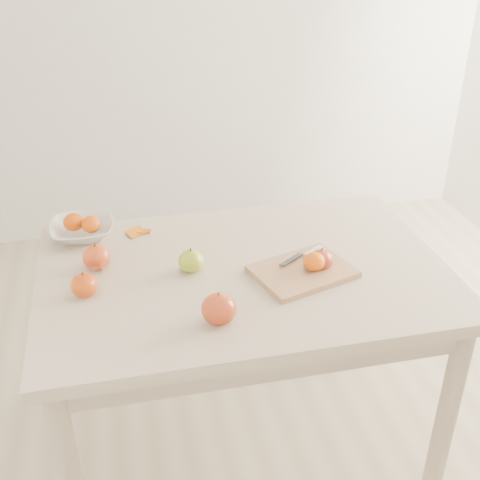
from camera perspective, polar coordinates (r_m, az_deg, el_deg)
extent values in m
plane|color=#C6B293|center=(2.27, 0.29, -19.02)|extent=(3.50, 3.50, 0.00)
cube|color=beige|center=(1.79, 0.35, -3.27)|extent=(1.20, 0.80, 0.04)
cylinder|color=#BCAA8E|center=(2.26, -15.29, -8.27)|extent=(0.06, 0.06, 0.71)
cylinder|color=#BCAA8E|center=(2.42, 11.09, -4.99)|extent=(0.06, 0.06, 0.71)
cylinder|color=#BCAA8E|center=(1.96, 18.92, -15.80)|extent=(0.06, 0.06, 0.71)
cube|color=tan|center=(1.76, 5.95, -2.99)|extent=(0.32, 0.27, 0.02)
ellipsoid|color=orange|center=(1.74, 7.04, -2.03)|extent=(0.06, 0.06, 0.05)
imported|color=silver|center=(2.00, -14.72, 0.94)|extent=(0.21, 0.21, 0.05)
ellipsoid|color=#E03F07|center=(2.00, -15.52, 1.65)|extent=(0.07, 0.07, 0.06)
ellipsoid|color=#D76307|center=(1.98, -13.95, 1.45)|extent=(0.06, 0.06, 0.05)
cube|color=#D2680E|center=(2.00, -9.84, 0.61)|extent=(0.07, 0.07, 0.01)
cube|color=#CF560E|center=(2.00, -9.10, 0.77)|extent=(0.05, 0.04, 0.01)
cube|color=white|center=(1.83, 7.04, -1.12)|extent=(0.07, 0.06, 0.01)
cube|color=#33353A|center=(1.79, 4.89, -1.83)|extent=(0.09, 0.07, 0.00)
ellipsoid|color=#7EA215|center=(1.76, -4.66, -1.99)|extent=(0.08, 0.08, 0.07)
ellipsoid|color=#8A0E03|center=(1.70, -14.56, -4.18)|extent=(0.07, 0.07, 0.07)
ellipsoid|color=#A60B0D|center=(1.82, -13.46, -1.60)|extent=(0.08, 0.08, 0.07)
ellipsoid|color=maroon|center=(1.78, 7.70, -1.91)|extent=(0.07, 0.07, 0.06)
ellipsoid|color=#900E08|center=(1.54, -2.02, -6.52)|extent=(0.09, 0.09, 0.08)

